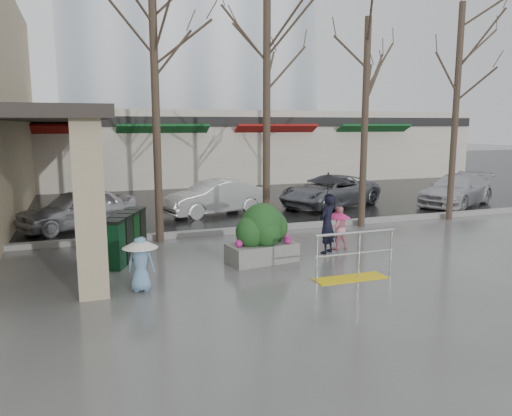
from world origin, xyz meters
TOP-DOWN VIEW (x-y plane):
  - ground at (0.00, 0.00)m, footprint 120.00×120.00m
  - street_asphalt at (0.00, 22.00)m, footprint 120.00×36.00m
  - curb at (0.00, 4.00)m, footprint 120.00×0.30m
  - canopy_slab at (-4.80, 8.00)m, footprint 2.80×18.00m
  - pillar_front at (-3.90, -0.50)m, footprint 0.55×0.55m
  - pillar_back at (-3.90, 6.00)m, footprint 0.55×0.55m
  - storefront_row at (2.00, 17.97)m, footprint 34.00×6.74m
  - office_tower at (4.00, 30.00)m, footprint 18.00×12.00m
  - handrail at (1.36, -1.20)m, footprint 1.90×0.50m
  - tree_west at (-2.00, 3.60)m, footprint 3.20×3.20m
  - tree_midwest at (1.20, 3.60)m, footprint 3.20×3.20m
  - tree_mideast at (4.50, 3.60)m, footprint 3.20×3.20m
  - tree_east at (8.00, 3.60)m, footprint 3.20×3.20m
  - woman at (1.85, 0.93)m, footprint 1.11×1.11m
  - child_pink at (2.30, 1.19)m, footprint 0.64×0.64m
  - child_blue at (-3.00, -0.49)m, footprint 0.71×0.71m
  - planter at (-0.00, 0.70)m, footprint 1.74×1.05m
  - news_boxes at (-3.08, 2.00)m, footprint 1.27×2.06m
  - car_a at (-4.15, 6.28)m, footprint 3.98×2.96m
  - car_b at (0.58, 7.28)m, footprint 4.04×2.35m
  - car_c at (5.34, 7.39)m, footprint 4.99×3.71m
  - car_d at (10.42, 6.02)m, footprint 4.67×3.56m

SIDE VIEW (x-z plane):
  - ground at x=0.00m, z-range 0.00..0.00m
  - street_asphalt at x=0.00m, z-range 0.00..0.01m
  - curb at x=0.00m, z-range 0.00..0.15m
  - handrail at x=1.36m, z-range -0.14..0.89m
  - news_boxes at x=-3.08m, z-range 0.00..1.15m
  - car_a at x=-4.15m, z-range 0.00..1.26m
  - car_b at x=0.58m, z-range 0.00..1.26m
  - car_c at x=5.34m, z-range 0.00..1.26m
  - car_d at x=10.42m, z-range 0.00..1.26m
  - child_pink at x=2.30m, z-range 0.08..1.22m
  - child_blue at x=-3.00m, z-range 0.12..1.23m
  - planter at x=0.00m, z-range -0.03..1.40m
  - woman at x=1.85m, z-range 0.22..2.30m
  - pillar_front at x=-3.90m, z-range 0.00..3.50m
  - pillar_back at x=-3.90m, z-range 0.00..3.50m
  - storefront_row at x=2.00m, z-range 0.01..4.01m
  - canopy_slab at x=-4.80m, z-range 3.50..3.75m
  - tree_mideast at x=4.50m, z-range 1.61..8.11m
  - tree_west at x=-2.00m, z-range 1.68..8.48m
  - tree_midwest at x=1.20m, z-range 1.73..8.73m
  - tree_east at x=8.00m, z-range 1.78..8.98m
  - office_tower at x=4.00m, z-range 0.00..25.00m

